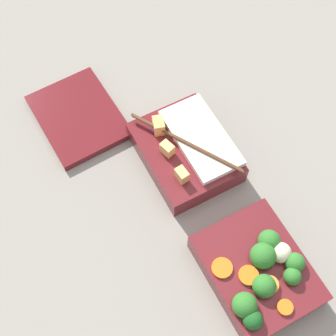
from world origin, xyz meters
name	(u,v)px	position (x,y,z in m)	size (l,w,h in m)	color
ground_plane	(213,203)	(0.00, 0.00, 0.00)	(3.00, 3.00, 0.00)	gray
bento_tray_vegetable	(259,271)	(-0.15, 0.00, 0.03)	(0.19, 0.15, 0.08)	maroon
bento_tray_rice	(187,150)	(0.11, 0.00, 0.03)	(0.20, 0.15, 0.07)	maroon
bento_lid	(78,117)	(0.28, 0.14, 0.01)	(0.19, 0.15, 0.02)	maroon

